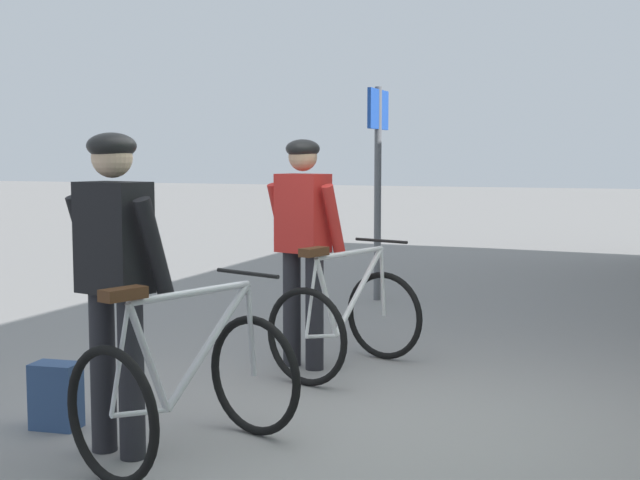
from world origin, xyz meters
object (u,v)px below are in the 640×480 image
Objects in this scene: cyclist_near_in_dark at (115,264)px; backpack_on_platform at (56,396)px; bicycle_far_white at (347,320)px; platform_sign_post at (378,157)px; cyclist_far_in_red at (303,232)px; bicycle_near_silver at (188,386)px.

backpack_on_platform is (-0.61, 0.26, -0.85)m from cyclist_near_in_dark.
cyclist_near_in_dark is at bearing -105.60° from bicycle_far_white.
backpack_on_platform is 5.35m from platform_sign_post.
cyclist_far_in_red is 2.27m from backpack_on_platform.
platform_sign_post is at bearing 78.66° from backpack_on_platform.
platform_sign_post is at bearing 95.36° from bicycle_near_silver.
bicycle_near_silver is 5.47m from platform_sign_post.
bicycle_far_white is (0.36, -0.02, -0.65)m from cyclist_far_in_red.
platform_sign_post reaches higher than bicycle_near_silver.
cyclist_far_in_red is 1.43× the size of bicycle_far_white.
bicycle_near_silver is at bearing -85.96° from cyclist_far_in_red.
platform_sign_post reaches higher than cyclist_near_in_dark.
cyclist_far_in_red is at bearing 60.36° from backpack_on_platform.
bicycle_far_white is 2.27m from backpack_on_platform.
backpack_on_platform is (-0.85, -1.92, -0.85)m from cyclist_far_in_red.
bicycle_far_white is at bearing -2.49° from cyclist_far_in_red.
bicycle_near_silver is (0.39, 0.08, -0.65)m from cyclist_near_in_dark.
platform_sign_post is (-0.11, 5.39, 0.57)m from cyclist_near_in_dark.
platform_sign_post reaches higher than cyclist_far_in_red.
cyclist_near_in_dark is 5.42m from platform_sign_post.
bicycle_near_silver is (0.15, -2.10, -0.65)m from cyclist_far_in_red.
cyclist_far_in_red is at bearing 94.04° from bicycle_near_silver.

